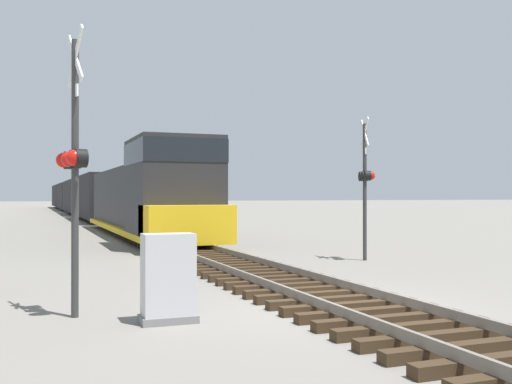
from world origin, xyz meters
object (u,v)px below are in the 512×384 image
Objects in this scene: relay_cabinet at (168,279)px; freight_train at (84,197)px; crossing_signal_near at (73,161)px; crossing_signal_far at (366,179)px.

freight_train is at bearing 86.61° from relay_cabinet.
crossing_signal_near is 2.51m from relay_cabinet.
crossing_signal_far reaches higher than relay_cabinet.
crossing_signal_near reaches higher than crossing_signal_far.
relay_cabinet is at bearing 148.48° from crossing_signal_far.
freight_train is 52.05m from crossing_signal_near.
crossing_signal_far is at bearing 41.19° from relay_cabinet.
crossing_signal_near reaches higher than relay_cabinet.
freight_train is 52.90m from relay_cabinet.
crossing_signal_far reaches higher than freight_train.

